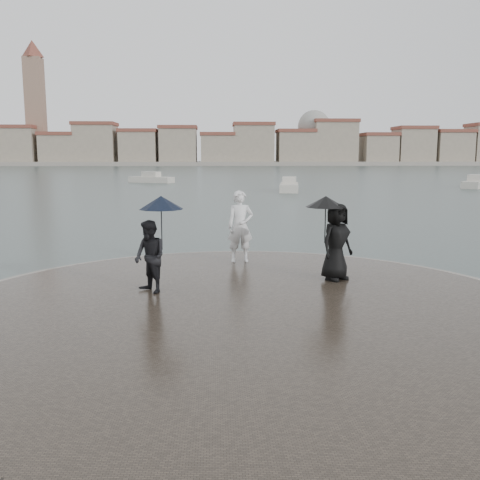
{
  "coord_description": "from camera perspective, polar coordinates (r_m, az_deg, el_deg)",
  "views": [
    {
      "loc": [
        -0.5,
        -6.43,
        3.24
      ],
      "look_at": [
        0.0,
        4.8,
        1.45
      ],
      "focal_mm": 40.0,
      "sensor_mm": 36.0,
      "label": 1
    }
  ],
  "objects": [
    {
      "name": "ground",
      "position": [
        7.22,
        1.77,
        -17.63
      ],
      "size": [
        400.0,
        400.0,
        0.0
      ],
      "primitive_type": "plane",
      "color": "#2B3835",
      "rests_on": "ground"
    },
    {
      "name": "kerb_ring",
      "position": [
        10.41,
        0.32,
        -8.16
      ],
      "size": [
        12.5,
        12.5,
        0.32
      ],
      "primitive_type": "cylinder",
      "color": "gray",
      "rests_on": "ground"
    },
    {
      "name": "quay_tip",
      "position": [
        10.41,
        0.32,
        -8.05
      ],
      "size": [
        11.9,
        11.9,
        0.36
      ],
      "primitive_type": "cylinder",
      "color": "#2D261E",
      "rests_on": "ground"
    },
    {
      "name": "statue",
      "position": [
        14.49,
        0.04,
        1.47
      ],
      "size": [
        0.75,
        0.53,
        1.93
      ],
      "primitive_type": "imported",
      "rotation": [
        0.0,
        0.0,
        0.1
      ],
      "color": "white",
      "rests_on": "quay_tip"
    },
    {
      "name": "visitor_left",
      "position": [
        11.34,
        -9.28,
        -0.23
      ],
      "size": [
        1.18,
        1.04,
        2.04
      ],
      "color": "black",
      "rests_on": "quay_tip"
    },
    {
      "name": "visitor_right",
      "position": [
        12.53,
        10.01,
        0.67
      ],
      "size": [
        1.24,
        1.06,
        1.95
      ],
      "color": "black",
      "rests_on": "quay_tip"
    },
    {
      "name": "far_skyline",
      "position": [
        167.26,
        -4.59,
        9.85
      ],
      "size": [
        260.0,
        20.0,
        37.0
      ],
      "color": "gray",
      "rests_on": "ground"
    },
    {
      "name": "boats",
      "position": [
        55.35,
        6.06,
        6.05
      ],
      "size": [
        38.54,
        20.56,
        1.5
      ],
      "color": "beige",
      "rests_on": "ground"
    }
  ]
}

